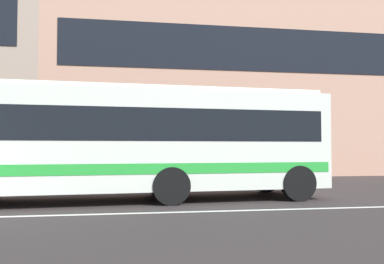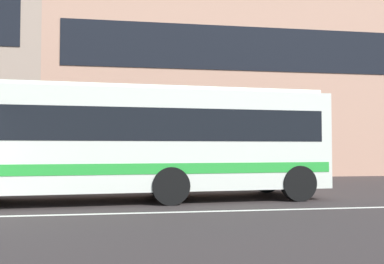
% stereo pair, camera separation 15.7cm
% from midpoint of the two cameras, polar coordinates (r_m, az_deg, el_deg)
% --- Properties ---
extents(apartment_block_right, '(21.90, 9.47, 11.39)m').
position_cam_midpoint_polar(apartment_block_right, '(26.24, 6.59, 6.99)').
color(apartment_block_right, tan).
rests_on(apartment_block_right, ground_plane).
extents(transit_bus, '(10.74, 3.24, 3.18)m').
position_cam_midpoint_polar(transit_bus, '(11.91, -6.57, -0.97)').
color(transit_bus, silver).
rests_on(transit_bus, ground_plane).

